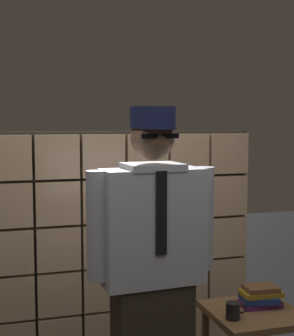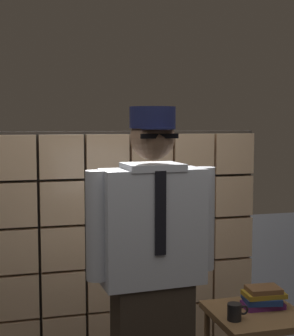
{
  "view_description": "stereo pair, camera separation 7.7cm",
  "coord_description": "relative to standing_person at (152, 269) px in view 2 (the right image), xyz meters",
  "views": [
    {
      "loc": [
        -0.72,
        -2.07,
        1.67
      ],
      "look_at": [
        0.02,
        0.36,
        1.43
      ],
      "focal_mm": 53.69,
      "sensor_mm": 36.0,
      "label": 1
    },
    {
      "loc": [
        -0.64,
        -2.09,
        1.67
      ],
      "look_at": [
        0.02,
        0.36,
        1.43
      ],
      "focal_mm": 53.69,
      "sensor_mm": 36.0,
      "label": 2
    }
  ],
  "objects": [
    {
      "name": "side_table",
      "position": [
        0.68,
        0.16,
        -0.43
      ],
      "size": [
        0.52,
        0.52,
        0.55
      ],
      "color": "brown",
      "rests_on": "ground"
    },
    {
      "name": "coffee_mug",
      "position": [
        0.5,
        0.08,
        -0.31
      ],
      "size": [
        0.13,
        0.08,
        0.09
      ],
      "color": "black",
      "rests_on": "side_table"
    },
    {
      "name": "glass_block_wall",
      "position": [
        -0.04,
        1.04,
        -0.12
      ],
      "size": [
        2.26,
        0.1,
        1.62
      ],
      "color": "#E0B78C",
      "rests_on": "ground"
    },
    {
      "name": "book_stack",
      "position": [
        0.75,
        0.21,
        -0.29
      ],
      "size": [
        0.25,
        0.21,
        0.13
      ],
      "color": "#591E66",
      "rests_on": "side_table"
    },
    {
      "name": "standing_person",
      "position": [
        0.0,
        0.0,
        0.0
      ],
      "size": [
        0.69,
        0.3,
        1.74
      ],
      "rotation": [
        0.0,
        0.0,
        0.06
      ],
      "color": "#382D23",
      "rests_on": "ground"
    }
  ]
}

